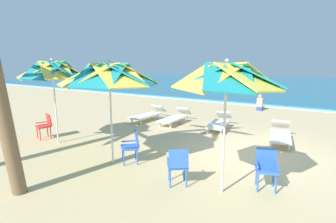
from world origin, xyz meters
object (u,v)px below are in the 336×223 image
object	(u,v)px
plastic_chair_3	(45,125)
sun_lounger_0	(280,134)
plastic_chair_0	(266,166)
beach_umbrella_1	(109,75)
beach_umbrella_2	(53,71)
plastic_chair_2	(132,145)
sun_lounger_2	(175,117)
sun_lounger_1	(219,122)
beach_umbrella_0	(226,78)
beachgoer_seated	(260,105)
plastic_chair_1	(178,164)
sun_lounger_3	(148,114)

from	to	relation	value
plastic_chair_3	sun_lounger_0	bearing A→B (deg)	29.09
plastic_chair_0	beach_umbrella_1	size ratio (longest dim) A/B	0.32
plastic_chair_3	beach_umbrella_2	bearing A→B (deg)	-8.00
beach_umbrella_1	plastic_chair_2	bearing A→B (deg)	37.29
plastic_chair_0	beach_umbrella_2	distance (m)	6.87
sun_lounger_2	plastic_chair_2	bearing A→B (deg)	-73.28
plastic_chair_2	sun_lounger_1	size ratio (longest dim) A/B	0.39
plastic_chair_0	beach_umbrella_2	bearing A→B (deg)	-176.50
beach_umbrella_2	plastic_chair_3	xyz separation A→B (m)	(-0.86, 0.12, -1.89)
beach_umbrella_0	sun_lounger_2	bearing A→B (deg)	129.66
beach_umbrella_2	sun_lounger_0	world-z (taller)	beach_umbrella_2
sun_lounger_1	beach_umbrella_1	bearing A→B (deg)	-102.17
sun_lounger_1	plastic_chair_2	bearing A→B (deg)	-98.03
beach_umbrella_0	sun_lounger_0	distance (m)	4.87
beach_umbrella_1	beachgoer_seated	xyz separation A→B (m)	(1.46, 10.25, -2.05)
beach_umbrella_1	beach_umbrella_0	bearing A→B (deg)	1.10
beach_umbrella_0	plastic_chair_0	xyz separation A→B (m)	(0.72, 0.68, -1.88)
plastic_chair_2	plastic_chair_3	xyz separation A→B (m)	(-4.11, 0.14, 0.00)
beach_umbrella_2	beachgoer_seated	size ratio (longest dim) A/B	3.02
beach_umbrella_0	beach_umbrella_2	size ratio (longest dim) A/B	0.98
sun_lounger_2	beachgoer_seated	xyz separation A→B (m)	(2.41, 5.39, 0.01)
plastic_chair_3	plastic_chair_2	bearing A→B (deg)	-2.00
beachgoer_seated	sun_lounger_2	bearing A→B (deg)	-114.11
plastic_chair_3	sun_lounger_0	world-z (taller)	plastic_chair_3
beach_umbrella_1	sun_lounger_2	distance (m)	5.37
plastic_chair_1	plastic_chair_0	bearing A→B (deg)	28.95
beachgoer_seated	sun_lounger_1	bearing A→B (deg)	-94.22
beachgoer_seated	plastic_chair_2	bearing A→B (deg)	-96.01
beach_umbrella_2	sun_lounger_3	bearing A→B (deg)	83.83
plastic_chair_1	plastic_chair_3	xyz separation A→B (m)	(-5.80, 0.63, 0.00)
plastic_chair_0	sun_lounger_0	xyz separation A→B (m)	(-0.30, 3.69, -0.22)
plastic_chair_0	plastic_chair_3	world-z (taller)	same
beach_umbrella_2	sun_lounger_3	xyz separation A→B (m)	(0.48, 4.43, -2.11)
sun_lounger_0	plastic_chair_2	bearing A→B (deg)	-126.40
plastic_chair_2	beach_umbrella_0	bearing A→B (deg)	-5.62
plastic_chair_0	sun_lounger_0	size ratio (longest dim) A/B	0.39
plastic_chair_0	sun_lounger_2	size ratio (longest dim) A/B	0.40
beach_umbrella_1	sun_lounger_3	size ratio (longest dim) A/B	1.26
plastic_chair_1	beach_umbrella_1	size ratio (longest dim) A/B	0.32
plastic_chair_0	sun_lounger_3	size ratio (longest dim) A/B	0.40
plastic_chair_0	sun_lounger_1	world-z (taller)	plastic_chair_0
plastic_chair_3	beachgoer_seated	size ratio (longest dim) A/B	0.94
plastic_chair_1	plastic_chair_3	bearing A→B (deg)	173.82
sun_lounger_3	plastic_chair_2	bearing A→B (deg)	-58.12
beach_umbrella_1	sun_lounger_3	distance (m)	5.71
sun_lounger_1	beachgoer_seated	xyz separation A→B (m)	(0.39, 5.28, 0.01)
beach_umbrella_2	beachgoer_seated	bearing A→B (deg)	66.56
plastic_chair_0	beach_umbrella_2	size ratio (longest dim) A/B	0.31
plastic_chair_2	beach_umbrella_2	distance (m)	3.76
sun_lounger_3	beachgoer_seated	world-z (taller)	beachgoer_seated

